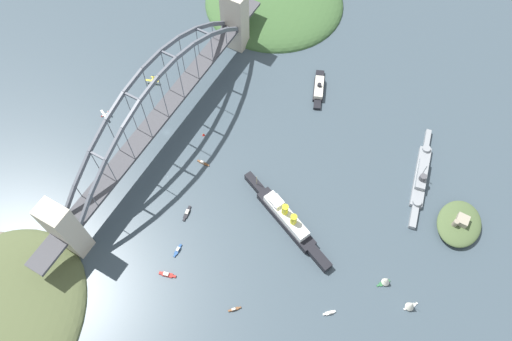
# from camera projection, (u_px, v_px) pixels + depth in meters

# --- Properties ---
(ground_plane) EXTENTS (1400.00, 1400.00, 0.00)m
(ground_plane) POSITION_uv_depth(u_px,v_px,m) (167.00, 132.00, 376.21)
(ground_plane) COLOR #3D4C56
(harbor_arch_bridge) EXTENTS (275.17, 19.59, 70.50)m
(harbor_arch_bridge) POSITION_uv_depth(u_px,v_px,m) (161.00, 110.00, 351.67)
(harbor_arch_bridge) COLOR beige
(harbor_arch_bridge) RESTS_ON ground
(headland_west_shore) EXTENTS (127.14, 129.32, 27.58)m
(headland_west_shore) POSITION_uv_depth(u_px,v_px,m) (273.00, 1.00, 449.23)
(headland_west_shore) COLOR #3D6033
(headland_west_shore) RESTS_ON ground
(ocean_liner) EXTENTS (41.25, 84.90, 20.66)m
(ocean_liner) POSITION_uv_depth(u_px,v_px,m) (286.00, 218.00, 333.56)
(ocean_liner) COLOR black
(ocean_liner) RESTS_ON ground
(naval_cruiser) EXTENTS (84.74, 21.33, 17.28)m
(naval_cruiser) POSITION_uv_depth(u_px,v_px,m) (421.00, 177.00, 352.98)
(naval_cruiser) COLOR gray
(naval_cruiser) RESTS_ON ground
(harbor_ferry_steamer) EXTENTS (39.43, 20.61, 8.50)m
(harbor_ferry_steamer) POSITION_uv_depth(u_px,v_px,m) (319.00, 88.00, 394.33)
(harbor_ferry_steamer) COLOR black
(harbor_ferry_steamer) RESTS_ON ground
(fort_island_mid_harbor) EXTENTS (37.19, 29.80, 12.87)m
(fort_island_mid_harbor) POSITION_uv_depth(u_px,v_px,m) (459.00, 224.00, 333.43)
(fort_island_mid_harbor) COLOR #4C6038
(fort_island_mid_harbor) RESTS_ON ground
(seaplane_taxiing_near_bridge) EXTENTS (8.48, 11.29, 4.97)m
(seaplane_taxiing_near_bridge) POSITION_uv_depth(u_px,v_px,m) (152.00, 81.00, 398.83)
(seaplane_taxiing_near_bridge) COLOR #B7B7B2
(seaplane_taxiing_near_bridge) RESTS_ON ground
(seaplane_second_in_formation) EXTENTS (8.11, 10.61, 4.95)m
(seaplane_second_in_formation) POSITION_uv_depth(u_px,v_px,m) (105.00, 115.00, 381.59)
(seaplane_second_in_formation) COLOR #B7B7B2
(seaplane_second_in_formation) RESTS_ON ground
(small_boat_0) EXTENTS (8.94, 7.93, 10.32)m
(small_boat_0) POSITION_uv_depth(u_px,v_px,m) (386.00, 281.00, 312.83)
(small_boat_0) COLOR #2D6B3D
(small_boat_0) RESTS_ON ground
(small_boat_1) EXTENTS (10.04, 2.71, 2.20)m
(small_boat_1) POSITION_uv_depth(u_px,v_px,m) (178.00, 250.00, 327.29)
(small_boat_1) COLOR #234C8C
(small_boat_1) RESTS_ON ground
(small_boat_2) EXTENTS (9.38, 8.29, 12.00)m
(small_boat_2) POSITION_uv_depth(u_px,v_px,m) (411.00, 305.00, 304.22)
(small_boat_2) COLOR silver
(small_boat_2) RESTS_ON ground
(small_boat_3) EXTENTS (6.81, 6.93, 2.37)m
(small_boat_3) POSITION_uv_depth(u_px,v_px,m) (329.00, 313.00, 306.46)
(small_boat_3) COLOR silver
(small_boat_3) RESTS_ON ground
(small_boat_4) EXTENTS (6.90, 6.62, 2.14)m
(small_boat_4) POSITION_uv_depth(u_px,v_px,m) (234.00, 309.00, 307.66)
(small_boat_4) COLOR brown
(small_boat_4) RESTS_ON ground
(small_boat_5) EXTENTS (4.88, 11.69, 2.41)m
(small_boat_5) POSITION_uv_depth(u_px,v_px,m) (167.00, 275.00, 318.81)
(small_boat_5) COLOR #B2231E
(small_boat_5) RESTS_ON ground
(small_boat_6) EXTENTS (12.28, 4.07, 2.14)m
(small_boat_6) POSITION_uv_depth(u_px,v_px,m) (187.00, 213.00, 341.00)
(small_boat_6) COLOR black
(small_boat_6) RESTS_ON ground
(small_boat_7) EXTENTS (1.95, 10.06, 2.32)m
(small_boat_7) POSITION_uv_depth(u_px,v_px,m) (203.00, 163.00, 361.41)
(small_boat_7) COLOR brown
(small_boat_7) RESTS_ON ground
(channel_marker_buoy) EXTENTS (2.20, 2.20, 2.75)m
(channel_marker_buoy) POSITION_uv_depth(u_px,v_px,m) (204.00, 134.00, 373.72)
(channel_marker_buoy) COLOR red
(channel_marker_buoy) RESTS_ON ground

